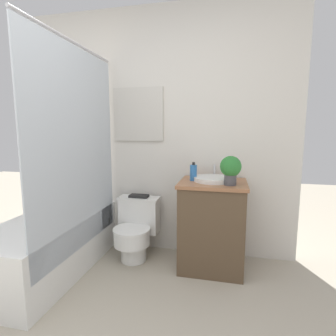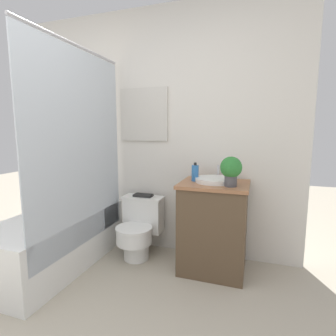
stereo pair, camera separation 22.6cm
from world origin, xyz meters
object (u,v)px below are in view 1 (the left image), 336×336
at_px(potted_plant, 231,168).
at_px(sink, 213,179).
at_px(soap_bottle, 193,173).
at_px(book_on_tank, 139,196).
at_px(toilet, 136,229).

bearing_deg(potted_plant, sink, 136.83).
relative_size(soap_bottle, book_on_tank, 0.88).
bearing_deg(book_on_tank, potted_plant, -15.77).
xyz_separation_m(sink, potted_plant, (0.15, -0.14, 0.12)).
xyz_separation_m(toilet, potted_plant, (0.91, -0.14, 0.66)).
height_order(toilet, book_on_tank, book_on_tank).
distance_m(sink, soap_bottle, 0.19).
height_order(toilet, potted_plant, potted_plant).
relative_size(toilet, potted_plant, 2.39).
bearing_deg(sink, book_on_tank, 171.31).
bearing_deg(potted_plant, soap_bottle, 158.00).
bearing_deg(toilet, potted_plant, -8.88).
height_order(sink, soap_bottle, soap_bottle).
bearing_deg(sink, potted_plant, -43.17).
bearing_deg(book_on_tank, soap_bottle, -11.99).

